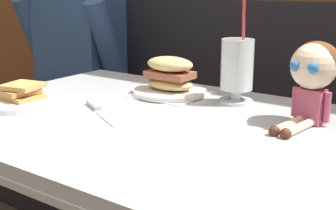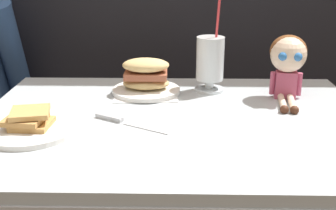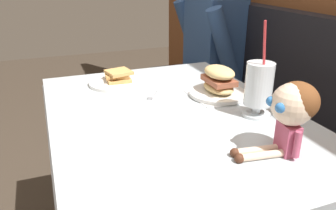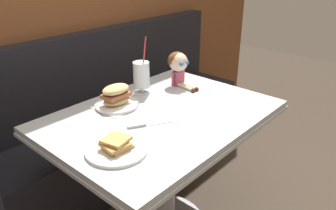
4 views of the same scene
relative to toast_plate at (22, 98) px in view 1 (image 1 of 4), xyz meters
name	(u,v)px [view 1 (image 1 of 4)]	position (x,y,z in m)	size (l,w,h in m)	color
booth_bench	(251,182)	(0.37, 0.73, -0.43)	(2.60, 0.48, 1.00)	black
diner_table	(150,189)	(0.37, 0.10, -0.21)	(1.11, 0.81, 0.74)	#B2BCC1
toast_plate	(22,98)	(0.00, 0.00, 0.00)	(0.25, 0.25, 0.06)	white
milkshake_glass	(237,67)	(0.48, 0.35, 0.09)	(0.10, 0.10, 0.32)	silver
sandwich_plate	(170,80)	(0.28, 0.32, 0.03)	(0.22, 0.22, 0.12)	white
butter_knife	(97,109)	(0.22, 0.07, -0.01)	(0.21, 0.13, 0.01)	silver
seated_doll	(313,71)	(0.72, 0.29, 0.11)	(0.13, 0.22, 0.20)	#B74C6B
diner_patron	(74,55)	(-0.51, 0.68, -0.01)	(0.55, 0.48, 0.81)	#2D4C7F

